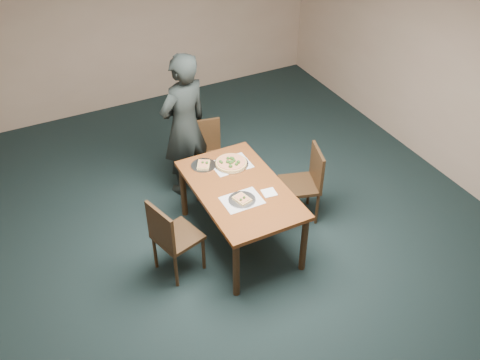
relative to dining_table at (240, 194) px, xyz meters
name	(u,v)px	position (x,y,z in m)	size (l,w,h in m)	color
ground	(254,263)	(-0.04, -0.40, -0.66)	(8.00, 8.00, 0.00)	black
room_shell	(257,126)	(-0.04, -0.40, 1.08)	(8.00, 8.00, 8.00)	tan
dining_table	(240,194)	(0.00, 0.00, 0.00)	(0.90, 1.50, 0.75)	#622E13
chair_far	(206,152)	(0.07, 1.07, -0.14)	(0.49, 0.49, 0.91)	black
chair_left	(171,236)	(-0.84, -0.12, -0.14)	(0.52, 0.52, 0.91)	black
chair_right	(306,180)	(0.87, 0.05, -0.14)	(0.53, 0.53, 0.91)	black
diner	(184,126)	(-0.15, 1.16, 0.25)	(0.66, 0.44, 1.82)	black
placemat_main	(231,164)	(0.10, 0.41, 0.09)	(0.42, 0.32, 0.00)	white
placemat_near	(242,200)	(-0.08, -0.20, 0.09)	(0.40, 0.30, 0.00)	white
pizza_pan	(231,163)	(0.10, 0.41, 0.12)	(0.38, 0.38, 0.07)	silver
slice_plate_near	(242,199)	(-0.08, -0.20, 0.11)	(0.28, 0.28, 0.06)	silver
slice_plate_far	(204,165)	(-0.18, 0.53, 0.10)	(0.28, 0.28, 0.06)	silver
napkin	(269,193)	(0.23, -0.22, 0.09)	(0.14, 0.14, 0.01)	white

